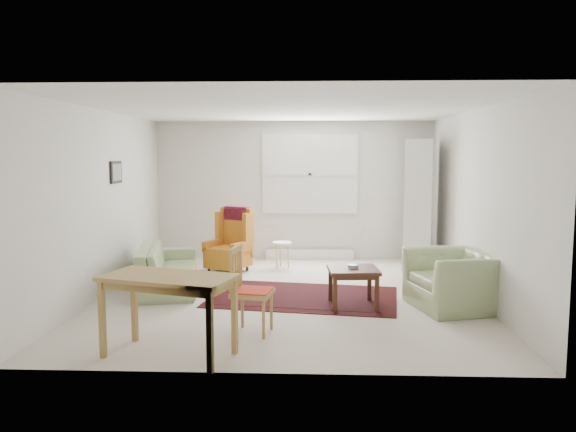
{
  "coord_description": "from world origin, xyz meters",
  "views": [
    {
      "loc": [
        0.32,
        -7.45,
        1.9
      ],
      "look_at": [
        0.0,
        0.3,
        1.05
      ],
      "focal_mm": 35.0,
      "sensor_mm": 36.0,
      "label": 1
    }
  ],
  "objects_px": {
    "sofa": "(167,259)",
    "desk": "(169,316)",
    "coffee_table": "(353,287)",
    "wingback_chair": "(228,240)",
    "cabinet": "(418,205)",
    "armchair": "(455,275)",
    "stool": "(282,255)",
    "desk_chair": "(252,290)"
  },
  "relations": [
    {
      "from": "armchair",
      "to": "desk",
      "type": "bearing_deg",
      "value": -74.27
    },
    {
      "from": "desk_chair",
      "to": "armchair",
      "type": "bearing_deg",
      "value": -55.62
    },
    {
      "from": "coffee_table",
      "to": "desk",
      "type": "height_order",
      "value": "desk"
    },
    {
      "from": "wingback_chair",
      "to": "desk",
      "type": "relative_size",
      "value": 0.86
    },
    {
      "from": "coffee_table",
      "to": "stool",
      "type": "distance_m",
      "value": 2.62
    },
    {
      "from": "sofa",
      "to": "desk_chair",
      "type": "distance_m",
      "value": 2.53
    },
    {
      "from": "stool",
      "to": "desk_chair",
      "type": "height_order",
      "value": "desk_chair"
    },
    {
      "from": "armchair",
      "to": "coffee_table",
      "type": "bearing_deg",
      "value": -104.93
    },
    {
      "from": "cabinet",
      "to": "desk",
      "type": "xyz_separation_m",
      "value": [
        -3.12,
        -4.26,
        -0.69
      ]
    },
    {
      "from": "coffee_table",
      "to": "stool",
      "type": "bearing_deg",
      "value": 112.78
    },
    {
      "from": "coffee_table",
      "to": "desk_chair",
      "type": "xyz_separation_m",
      "value": [
        -1.15,
        -1.1,
        0.22
      ]
    },
    {
      "from": "desk",
      "to": "sofa",
      "type": "bearing_deg",
      "value": 104.69
    },
    {
      "from": "wingback_chair",
      "to": "coffee_table",
      "type": "xyz_separation_m",
      "value": [
        1.87,
        -2.02,
        -0.28
      ]
    },
    {
      "from": "wingback_chair",
      "to": "desk_chair",
      "type": "distance_m",
      "value": 3.21
    },
    {
      "from": "sofa",
      "to": "stool",
      "type": "distance_m",
      "value": 2.15
    },
    {
      "from": "armchair",
      "to": "desk_chair",
      "type": "height_order",
      "value": "desk_chair"
    },
    {
      "from": "armchair",
      "to": "coffee_table",
      "type": "distance_m",
      "value": 1.26
    },
    {
      "from": "sofa",
      "to": "desk",
      "type": "height_order",
      "value": "sofa"
    },
    {
      "from": "wingback_chair",
      "to": "stool",
      "type": "height_order",
      "value": "wingback_chair"
    },
    {
      "from": "cabinet",
      "to": "desk_chair",
      "type": "xyz_separation_m",
      "value": [
        -2.4,
        -3.55,
        -0.61
      ]
    },
    {
      "from": "coffee_table",
      "to": "cabinet",
      "type": "distance_m",
      "value": 2.87
    },
    {
      "from": "wingback_chair",
      "to": "coffee_table",
      "type": "bearing_deg",
      "value": -21.86
    },
    {
      "from": "wingback_chair",
      "to": "coffee_table",
      "type": "relative_size",
      "value": 1.73
    },
    {
      "from": "sofa",
      "to": "coffee_table",
      "type": "bearing_deg",
      "value": -122.21
    },
    {
      "from": "armchair",
      "to": "coffee_table",
      "type": "height_order",
      "value": "armchair"
    },
    {
      "from": "stool",
      "to": "desk",
      "type": "bearing_deg",
      "value": -101.36
    },
    {
      "from": "armchair",
      "to": "desk",
      "type": "height_order",
      "value": "armchair"
    },
    {
      "from": "sofa",
      "to": "stool",
      "type": "xyz_separation_m",
      "value": [
        1.58,
        1.44,
        -0.19
      ]
    },
    {
      "from": "sofa",
      "to": "desk",
      "type": "xyz_separation_m",
      "value": [
        0.73,
        -2.78,
        -0.02
      ]
    },
    {
      "from": "wingback_chair",
      "to": "cabinet",
      "type": "height_order",
      "value": "cabinet"
    },
    {
      "from": "stool",
      "to": "cabinet",
      "type": "height_order",
      "value": "cabinet"
    },
    {
      "from": "armchair",
      "to": "stool",
      "type": "distance_m",
      "value": 3.33
    },
    {
      "from": "sofa",
      "to": "desk_chair",
      "type": "xyz_separation_m",
      "value": [
        1.45,
        -2.07,
        0.06
      ]
    },
    {
      "from": "stool",
      "to": "armchair",
      "type": "bearing_deg",
      "value": -47.01
    },
    {
      "from": "wingback_chair",
      "to": "cabinet",
      "type": "xyz_separation_m",
      "value": [
        3.12,
        0.42,
        0.55
      ]
    },
    {
      "from": "armchair",
      "to": "stool",
      "type": "relative_size",
      "value": 2.46
    },
    {
      "from": "stool",
      "to": "cabinet",
      "type": "xyz_separation_m",
      "value": [
        2.27,
        0.03,
        0.85
      ]
    },
    {
      "from": "wingback_chair",
      "to": "coffee_table",
      "type": "height_order",
      "value": "wingback_chair"
    },
    {
      "from": "sofa",
      "to": "wingback_chair",
      "type": "relative_size",
      "value": 1.92
    },
    {
      "from": "sofa",
      "to": "armchair",
      "type": "distance_m",
      "value": 3.97
    },
    {
      "from": "desk_chair",
      "to": "wingback_chair",
      "type": "bearing_deg",
      "value": 23.09
    },
    {
      "from": "sofa",
      "to": "wingback_chair",
      "type": "distance_m",
      "value": 1.28
    }
  ]
}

